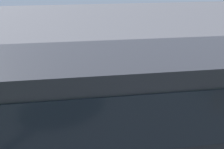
{
  "coord_description": "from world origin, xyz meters",
  "views": [
    {
      "loc": [
        3.04,
        10.28,
        4.68
      ],
      "look_at": [
        0.72,
        -0.27,
        1.1
      ],
      "focal_mm": 48.72,
      "sensor_mm": 36.0,
      "label": 1
    }
  ],
  "objects_px": {
    "spectator_far_left": "(178,99)",
    "stunt_motorcycle": "(64,67)",
    "parked_motorcycle_silver": "(118,133)",
    "tour_bus": "(192,123)",
    "spectator_left": "(141,103)",
    "traffic_cone": "(104,71)",
    "spectator_centre": "(101,105)"
  },
  "relations": [
    {
      "from": "stunt_motorcycle",
      "to": "parked_motorcycle_silver",
      "type": "bearing_deg",
      "value": 99.54
    },
    {
      "from": "spectator_left",
      "to": "stunt_motorcycle",
      "type": "height_order",
      "value": "spectator_left"
    },
    {
      "from": "spectator_far_left",
      "to": "stunt_motorcycle",
      "type": "xyz_separation_m",
      "value": [
        3.14,
        -5.52,
        -0.39
      ]
    },
    {
      "from": "stunt_motorcycle",
      "to": "traffic_cone",
      "type": "bearing_deg",
      "value": 176.36
    },
    {
      "from": "tour_bus",
      "to": "parked_motorcycle_silver",
      "type": "distance_m",
      "value": 2.53
    },
    {
      "from": "spectator_centre",
      "to": "stunt_motorcycle",
      "type": "relative_size",
      "value": 0.84
    },
    {
      "from": "spectator_far_left",
      "to": "traffic_cone",
      "type": "relative_size",
      "value": 2.68
    },
    {
      "from": "parked_motorcycle_silver",
      "to": "spectator_far_left",
      "type": "bearing_deg",
      "value": -160.64
    },
    {
      "from": "spectator_centre",
      "to": "spectator_far_left",
      "type": "bearing_deg",
      "value": 177.54
    },
    {
      "from": "tour_bus",
      "to": "parked_motorcycle_silver",
      "type": "xyz_separation_m",
      "value": [
        1.16,
        -1.93,
        -1.16
      ]
    },
    {
      "from": "spectator_far_left",
      "to": "traffic_cone",
      "type": "xyz_separation_m",
      "value": [
        1.28,
        -5.41,
        -0.69
      ]
    },
    {
      "from": "spectator_centre",
      "to": "tour_bus",
      "type": "bearing_deg",
      "value": 118.45
    },
    {
      "from": "spectator_far_left",
      "to": "stunt_motorcycle",
      "type": "bearing_deg",
      "value": -60.41
    },
    {
      "from": "spectator_left",
      "to": "stunt_motorcycle",
      "type": "xyz_separation_m",
      "value": [
        1.9,
        -5.63,
        -0.43
      ]
    },
    {
      "from": "spectator_far_left",
      "to": "traffic_cone",
      "type": "distance_m",
      "value": 5.6
    },
    {
      "from": "spectator_far_left",
      "to": "spectator_centre",
      "type": "xyz_separation_m",
      "value": [
        2.42,
        -0.1,
        -0.0
      ]
    },
    {
      "from": "spectator_far_left",
      "to": "traffic_cone",
      "type": "bearing_deg",
      "value": -76.72
    },
    {
      "from": "spectator_left",
      "to": "parked_motorcycle_silver",
      "type": "distance_m",
      "value": 1.19
    },
    {
      "from": "spectator_far_left",
      "to": "spectator_centre",
      "type": "distance_m",
      "value": 2.42
    },
    {
      "from": "spectator_far_left",
      "to": "stunt_motorcycle",
      "type": "distance_m",
      "value": 6.36
    },
    {
      "from": "spectator_far_left",
      "to": "spectator_left",
      "type": "relative_size",
      "value": 0.96
    },
    {
      "from": "tour_bus",
      "to": "parked_motorcycle_silver",
      "type": "bearing_deg",
      "value": -58.86
    },
    {
      "from": "tour_bus",
      "to": "parked_motorcycle_silver",
      "type": "relative_size",
      "value": 5.1
    },
    {
      "from": "stunt_motorcycle",
      "to": "traffic_cone",
      "type": "relative_size",
      "value": 3.15
    },
    {
      "from": "tour_bus",
      "to": "stunt_motorcycle",
      "type": "xyz_separation_m",
      "value": [
        2.22,
        -8.18,
        -1.03
      ]
    },
    {
      "from": "spectator_far_left",
      "to": "spectator_left",
      "type": "height_order",
      "value": "spectator_left"
    },
    {
      "from": "spectator_centre",
      "to": "stunt_motorcycle",
      "type": "distance_m",
      "value": 5.48
    },
    {
      "from": "spectator_centre",
      "to": "traffic_cone",
      "type": "distance_m",
      "value": 5.47
    },
    {
      "from": "spectator_far_left",
      "to": "parked_motorcycle_silver",
      "type": "relative_size",
      "value": 0.82
    },
    {
      "from": "spectator_centre",
      "to": "stunt_motorcycle",
      "type": "xyz_separation_m",
      "value": [
        0.72,
        -5.42,
        -0.39
      ]
    },
    {
      "from": "tour_bus",
      "to": "stunt_motorcycle",
      "type": "height_order",
      "value": "tour_bus"
    },
    {
      "from": "stunt_motorcycle",
      "to": "traffic_cone",
      "type": "height_order",
      "value": "stunt_motorcycle"
    }
  ]
}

